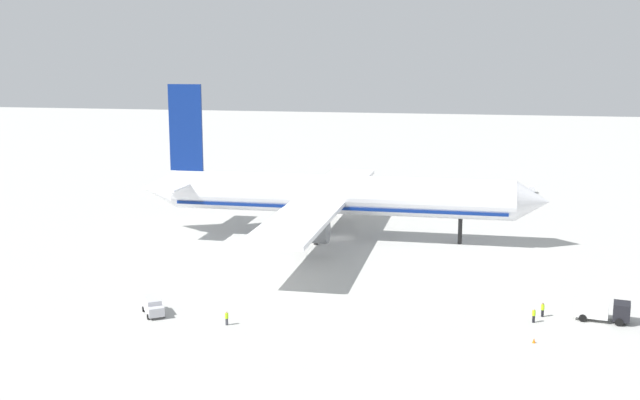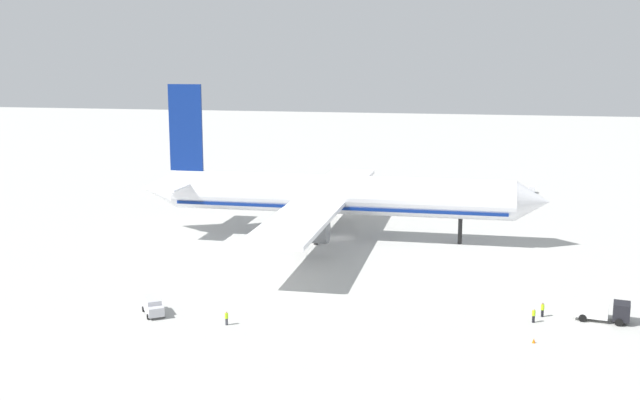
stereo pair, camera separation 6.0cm
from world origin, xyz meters
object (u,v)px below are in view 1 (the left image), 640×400
(ground_worker_1, at_px, (534,315))
(service_truck_2, at_px, (602,310))
(ground_worker_3, at_px, (543,310))
(ground_worker_4, at_px, (227,318))
(traffic_cone_0, at_px, (400,195))
(airliner, at_px, (332,195))
(baggage_cart_0, at_px, (531,189))
(traffic_cone_1, at_px, (534,341))
(service_van, at_px, (153,306))

(ground_worker_1, bearing_deg, service_truck_2, 16.57)
(ground_worker_3, bearing_deg, ground_worker_4, -163.27)
(ground_worker_3, distance_m, traffic_cone_0, 81.65)
(service_truck_2, height_order, traffic_cone_0, service_truck_2)
(airliner, bearing_deg, ground_worker_1, -49.26)
(baggage_cart_0, relative_size, traffic_cone_1, 5.95)
(ground_worker_1, height_order, ground_worker_3, ground_worker_3)
(service_van, bearing_deg, traffic_cone_0, 76.88)
(ground_worker_1, bearing_deg, traffic_cone_1, -92.62)
(ground_worker_3, relative_size, ground_worker_4, 1.06)
(ground_worker_1, bearing_deg, ground_worker_4, -166.27)
(baggage_cart_0, bearing_deg, traffic_cone_0, -160.26)
(traffic_cone_1, bearing_deg, ground_worker_3, 80.85)
(ground_worker_4, height_order, traffic_cone_1, ground_worker_4)
(service_van, xyz_separation_m, ground_worker_1, (44.94, 6.86, -0.17))
(airliner, relative_size, service_truck_2, 10.74)
(ground_worker_3, xyz_separation_m, traffic_cone_1, (-1.47, -9.10, -0.62))
(airliner, distance_m, ground_worker_4, 45.99)
(airliner, height_order, baggage_cart_0, airliner)
(service_van, xyz_separation_m, traffic_cone_0, (20.19, 86.60, -0.76))
(airliner, distance_m, traffic_cone_1, 54.26)
(service_van, distance_m, ground_worker_1, 45.46)
(ground_worker_1, xyz_separation_m, traffic_cone_0, (-24.75, 79.74, -0.59))
(ground_worker_1, bearing_deg, service_van, -171.32)
(service_truck_2, distance_m, traffic_cone_1, 12.35)
(airliner, xyz_separation_m, service_van, (-13.20, -43.71, -6.45))
(ground_worker_1, relative_size, traffic_cone_0, 3.10)
(ground_worker_3, height_order, ground_worker_4, ground_worker_3)
(service_truck_2, xyz_separation_m, service_van, (-52.86, -9.22, -0.29))
(ground_worker_1, distance_m, traffic_cone_0, 83.50)
(airliner, height_order, traffic_cone_0, airliner)
(ground_worker_1, distance_m, traffic_cone_1, 6.81)
(airliner, height_order, traffic_cone_1, airliner)
(ground_worker_3, distance_m, ground_worker_4, 37.73)
(ground_worker_4, bearing_deg, airliner, 85.92)
(ground_worker_4, bearing_deg, baggage_cart_0, 68.31)
(service_truck_2, distance_m, baggage_cart_0, 87.88)
(airliner, distance_m, ground_worker_1, 49.08)
(service_van, relative_size, traffic_cone_0, 8.86)
(service_truck_2, relative_size, baggage_cart_0, 2.01)
(service_van, xyz_separation_m, baggage_cart_0, (49.21, 97.02, -0.21))
(traffic_cone_1, bearing_deg, baggage_cart_0, 87.29)
(service_van, bearing_deg, ground_worker_4, -9.61)
(airliner, distance_m, ground_worker_3, 48.15)
(airliner, relative_size, baggage_cart_0, 21.62)
(service_truck_2, relative_size, traffic_cone_1, 11.97)
(ground_worker_1, relative_size, ground_worker_4, 1.03)
(service_truck_2, height_order, service_van, service_truck_2)
(airliner, xyz_separation_m, traffic_cone_0, (6.99, 42.89, -7.21))
(ground_worker_3, relative_size, traffic_cone_0, 3.19)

